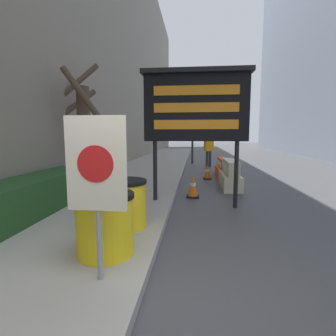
{
  "coord_description": "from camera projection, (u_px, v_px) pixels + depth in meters",
  "views": [
    {
      "loc": [
        0.53,
        -2.37,
        1.69
      ],
      "look_at": [
        -0.29,
        5.37,
        0.71
      ],
      "focal_mm": 28.0,
      "sensor_mm": 36.0,
      "label": 1
    }
  ],
  "objects": [
    {
      "name": "ground_plane",
      "position": [
        140.0,
        306.0,
        2.61
      ],
      "size": [
        120.0,
        120.0,
        0.0
      ],
      "primitive_type": "plane",
      "color": "#3F3F42"
    },
    {
      "name": "building_left_facade",
      "position": [
        107.0,
        8.0,
        11.72
      ],
      "size": [
        0.4,
        50.4,
        14.69
      ],
      "color": "gray",
      "rests_on": "ground_plane"
    },
    {
      "name": "hedge_strip",
      "position": [
        28.0,
        197.0,
        5.1
      ],
      "size": [
        0.9,
        4.17,
        0.71
      ],
      "color": "#1E421E",
      "rests_on": "sidewalk_left"
    },
    {
      "name": "bare_tree",
      "position": [
        82.0,
        127.0,
        7.57
      ],
      "size": [
        1.66,
        1.77,
        3.8
      ],
      "color": "#4C3D2D",
      "rests_on": "sidewalk_left"
    },
    {
      "name": "barrel_drum_foreground",
      "position": [
        105.0,
        224.0,
        3.4
      ],
      "size": [
        0.77,
        0.77,
        0.81
      ],
      "color": "yellow",
      "rests_on": "sidewalk_left"
    },
    {
      "name": "barrel_drum_middle",
      "position": [
        124.0,
        203.0,
        4.41
      ],
      "size": [
        0.77,
        0.77,
        0.81
      ],
      "color": "yellow",
      "rests_on": "sidewalk_left"
    },
    {
      "name": "warning_sign",
      "position": [
        97.0,
        173.0,
        2.68
      ],
      "size": [
        0.63,
        0.08,
        1.74
      ],
      "color": "gray",
      "rests_on": "sidewalk_left"
    },
    {
      "name": "message_board",
      "position": [
        196.0,
        107.0,
        5.95
      ],
      "size": [
        2.49,
        0.36,
        3.15
      ],
      "color": "black",
      "rests_on": "ground_plane"
    },
    {
      "name": "jersey_barrier_cream",
      "position": [
        230.0,
        176.0,
        8.43
      ],
      "size": [
        0.56,
        1.84,
        0.89
      ],
      "color": "beige",
      "rests_on": "ground_plane"
    },
    {
      "name": "jersey_barrier_orange_far",
      "position": [
        223.0,
        169.0,
        10.58
      ],
      "size": [
        0.5,
        2.02,
        0.76
      ],
      "color": "orange",
      "rests_on": "ground_plane"
    },
    {
      "name": "traffic_cone_near",
      "position": [
        207.0,
        172.0,
        10.11
      ],
      "size": [
        0.32,
        0.32,
        0.57
      ],
      "color": "black",
      "rests_on": "ground_plane"
    },
    {
      "name": "traffic_cone_mid",
      "position": [
        193.0,
        186.0,
        7.14
      ],
      "size": [
        0.34,
        0.34,
        0.61
      ],
      "color": "black",
      "rests_on": "ground_plane"
    },
    {
      "name": "traffic_cone_far",
      "position": [
        231.0,
        173.0,
        9.43
      ],
      "size": [
        0.4,
        0.4,
        0.71
      ],
      "color": "black",
      "rests_on": "ground_plane"
    },
    {
      "name": "traffic_light_near_curb",
      "position": [
        193.0,
        120.0,
        15.29
      ],
      "size": [
        0.28,
        0.44,
        3.49
      ],
      "color": "#2D2D30",
      "rests_on": "ground_plane"
    },
    {
      "name": "pedestrian_worker",
      "position": [
        209.0,
        148.0,
        13.89
      ],
      "size": [
        0.53,
        0.43,
        1.75
      ],
      "rotation": [
        0.0,
        0.0,
        0.38
      ],
      "color": "#333338",
      "rests_on": "ground_plane"
    }
  ]
}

